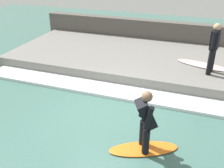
{
  "coord_description": "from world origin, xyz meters",
  "views": [
    {
      "loc": [
        -5.63,
        -2.3,
        4.16
      ],
      "look_at": [
        0.78,
        0.0,
        0.7
      ],
      "focal_mm": 42.0,
      "sensor_mm": 36.0,
      "label": 1
    }
  ],
  "objects": [
    {
      "name": "ground_plane",
      "position": [
        0.0,
        0.0,
        0.0
      ],
      "size": [
        28.0,
        28.0,
        0.0
      ],
      "primitive_type": "plane",
      "color": "#426B60"
    },
    {
      "name": "surfer_waiting_near",
      "position": [
        3.23,
        -2.68,
        1.39
      ],
      "size": [
        0.57,
        0.33,
        1.72
      ],
      "color": "black",
      "rests_on": "concrete_ledge"
    },
    {
      "name": "wave_foam_crest",
      "position": [
        1.53,
        0.0,
        0.05
      ],
      "size": [
        0.92,
        10.03,
        0.1
      ],
      "primitive_type": "cube",
      "color": "silver",
      "rests_on": "ground_plane"
    },
    {
      "name": "surfer_riding",
      "position": [
        -0.88,
        -1.38,
        0.89
      ],
      "size": [
        0.58,
        0.61,
        1.5
      ],
      "color": "black",
      "rests_on": "surfboard_riding"
    },
    {
      "name": "surfboard_waiting_near",
      "position": [
        3.82,
        -2.48,
        0.45
      ],
      "size": [
        1.07,
        2.08,
        0.06
      ],
      "color": "beige",
      "rests_on": "concrete_ledge"
    },
    {
      "name": "surfboard_riding",
      "position": [
        -0.88,
        -1.38,
        0.03
      ],
      "size": [
        1.19,
        1.7,
        0.06
      ],
      "color": "orange",
      "rests_on": "ground_plane"
    },
    {
      "name": "concrete_ledge",
      "position": [
        4.19,
        0.0,
        0.21
      ],
      "size": [
        4.4,
        10.55,
        0.42
      ],
      "primitive_type": "cube",
      "color": "slate",
      "rests_on": "ground_plane"
    },
    {
      "name": "back_wall",
      "position": [
        6.64,
        0.0,
        0.63
      ],
      "size": [
        0.5,
        11.08,
        1.26
      ],
      "primitive_type": "cube",
      "color": "#544F49",
      "rests_on": "ground_plane"
    }
  ]
}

